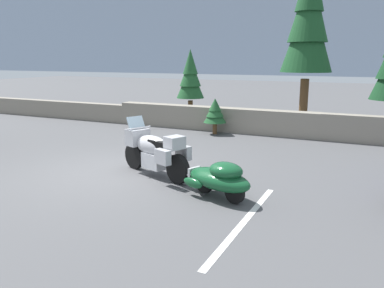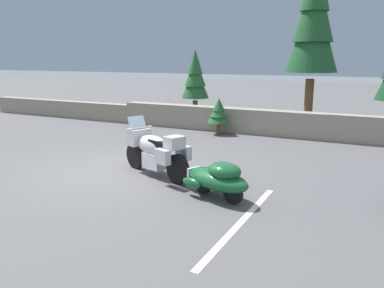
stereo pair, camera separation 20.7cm
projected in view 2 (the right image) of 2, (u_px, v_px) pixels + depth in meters
name	position (u px, v px, depth m)	size (l,w,h in m)	color
ground_plane	(116.00, 171.00, 9.60)	(80.00, 80.00, 0.00)	#4C4C4F
stone_guard_wall	(228.00, 120.00, 14.75)	(24.00, 0.57, 0.90)	gray
distant_ridgeline	(368.00, 35.00, 91.82)	(240.00, 80.00, 16.00)	#99A8BF
touring_motorcycle	(155.00, 150.00, 9.15)	(2.20, 1.24, 1.33)	black
car_shaped_trailer	(218.00, 178.00, 7.67)	(2.18, 1.20, 0.76)	black
pine_tree_tall	(314.00, 17.00, 14.51)	(1.95, 1.95, 6.72)	brown
pine_tree_far_right	(195.00, 76.00, 16.95)	(1.20, 1.20, 3.11)	brown
pine_sapling_near	(219.00, 112.00, 14.14)	(0.83, 0.83, 1.31)	brown
parking_stripe_marker	(241.00, 222.00, 6.62)	(0.12, 3.60, 0.01)	silver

